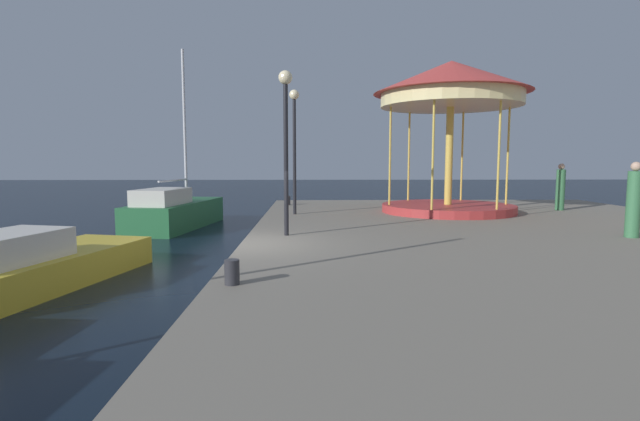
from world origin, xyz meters
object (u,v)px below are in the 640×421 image
at_px(lamp_post_near_edge, 286,124).
at_px(lamp_post_mid_promenade, 294,130).
at_px(motorboat_yellow, 39,264).
at_px(person_mid_promenade, 560,188).
at_px(bollard_north, 232,272).
at_px(person_far_corner, 634,202).
at_px(bollard_south, 288,201).
at_px(carousel, 451,99).
at_px(sailboat_green, 174,212).

xyz_separation_m(lamp_post_near_edge, lamp_post_mid_promenade, (0.07, 5.09, 0.16)).
height_order(motorboat_yellow, person_mid_promenade, person_mid_promenade).
bearing_deg(bollard_north, person_far_corner, 25.25).
bearing_deg(bollard_north, lamp_post_near_edge, 82.91).
height_order(lamp_post_near_edge, bollard_south, lamp_post_near_edge).
xyz_separation_m(carousel, lamp_post_mid_promenade, (-5.87, -0.53, -1.21)).
xyz_separation_m(bollard_south, person_mid_promenade, (11.03, -2.47, 0.68)).
distance_m(sailboat_green, lamp_post_near_edge, 9.19).
bearing_deg(carousel, person_far_corner, -64.17).
bearing_deg(lamp_post_near_edge, motorboat_yellow, -158.85).
bearing_deg(lamp_post_mid_promenade, carousel, 5.15).
relative_size(lamp_post_near_edge, lamp_post_mid_promenade, 0.94).
relative_size(sailboat_green, carousel, 1.29).
bearing_deg(bollard_south, lamp_post_near_edge, -87.63).
distance_m(bollard_south, person_mid_promenade, 11.32).
bearing_deg(lamp_post_near_edge, sailboat_green, 124.85).
relative_size(sailboat_green, bollard_south, 18.72).
bearing_deg(sailboat_green, lamp_post_near_edge, -55.15).
height_order(sailboat_green, lamp_post_near_edge, sailboat_green).
distance_m(carousel, lamp_post_near_edge, 8.29).
height_order(lamp_post_mid_promenade, bollard_north, lamp_post_mid_promenade).
relative_size(lamp_post_near_edge, bollard_south, 10.68).
bearing_deg(person_mid_promenade, sailboat_green, 177.04).
relative_size(bollard_south, bollard_north, 1.00).
distance_m(sailboat_green, carousel, 11.84).
bearing_deg(carousel, lamp_post_near_edge, -136.57).
xyz_separation_m(sailboat_green, person_far_corner, (13.87, -7.66, 1.03)).
relative_size(carousel, person_far_corner, 2.99).
bearing_deg(sailboat_green, carousel, -7.83).
bearing_deg(person_mid_promenade, bollard_south, 167.36).
distance_m(lamp_post_near_edge, person_mid_promenade, 12.56).
height_order(lamp_post_near_edge, person_mid_promenade, lamp_post_near_edge).
distance_m(carousel, person_far_corner, 7.63).
distance_m(carousel, lamp_post_mid_promenade, 6.02).
relative_size(motorboat_yellow, bollard_north, 13.82).
relative_size(bollard_south, person_far_corner, 0.21).
distance_m(carousel, person_mid_promenade, 5.87).
bearing_deg(motorboat_yellow, bollard_south, 65.34).
bearing_deg(lamp_post_near_edge, bollard_south, 92.37).
height_order(motorboat_yellow, bollard_north, motorboat_yellow).
bearing_deg(carousel, bollard_north, -121.62).
relative_size(motorboat_yellow, lamp_post_mid_promenade, 1.22).
bearing_deg(person_mid_promenade, lamp_post_mid_promenade, -173.43).
bearing_deg(bollard_north, motorboat_yellow, 147.81).
xyz_separation_m(motorboat_yellow, person_far_corner, (14.26, 1.53, 1.22)).
bearing_deg(bollard_south, lamp_post_mid_promenade, -83.37).
height_order(carousel, person_far_corner, carousel).
bearing_deg(person_far_corner, motorboat_yellow, -173.87).
xyz_separation_m(sailboat_green, person_mid_promenade, (15.62, -0.81, 0.99)).
relative_size(motorboat_yellow, carousel, 0.95).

